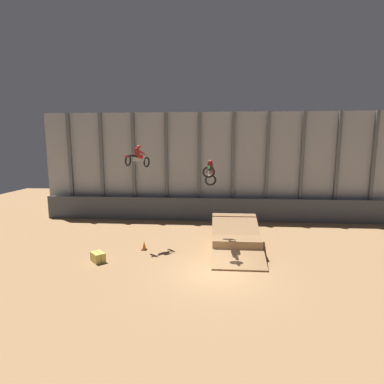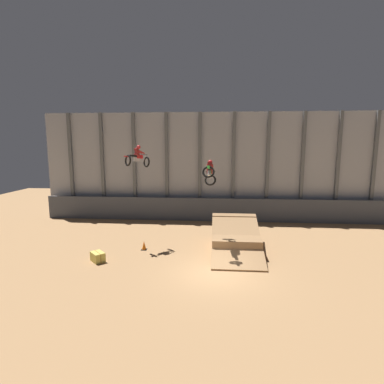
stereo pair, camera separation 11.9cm
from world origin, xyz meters
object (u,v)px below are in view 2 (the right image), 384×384
Objects in this scene: rider_bike_right_air at (210,173)px; hay_bale_trackside at (98,257)px; traffic_cone_near_ramp at (144,246)px; rider_bike_left_air at (137,158)px; dirt_ramp at (235,238)px.

hay_bale_trackside is (-6.51, -1.78, -4.88)m from rider_bike_right_air.
rider_bike_right_air is 6.49m from traffic_cone_near_ramp.
hay_bale_trackside is (-1.70, -3.23, -5.69)m from rider_bike_left_air.
traffic_cone_near_ramp reaches higher than hay_bale_trackside.
dirt_ramp is at bearing 43.66° from rider_bike_left_air.
rider_bike_left_air reaches higher than dirt_ramp.
rider_bike_left_air is at bearing 178.19° from dirt_ramp.
dirt_ramp is at bearing 7.99° from traffic_cone_near_ramp.
hay_bale_trackside is at bearing -160.60° from rider_bike_right_air.
rider_bike_right_air reaches higher than dirt_ramp.
rider_bike_left_air is 2.82× the size of traffic_cone_near_ramp.
rider_bike_left_air reaches higher than rider_bike_right_air.
hay_bale_trackside is at bearing -72.26° from rider_bike_left_air.
rider_bike_right_air is (4.81, -1.45, -0.81)m from rider_bike_left_air.
traffic_cone_near_ramp is 0.55× the size of hay_bale_trackside.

